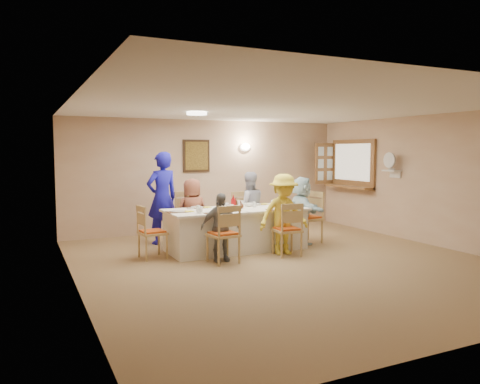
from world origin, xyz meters
name	(u,v)px	position (x,y,z in m)	size (l,w,h in m)	color
ground	(288,263)	(0.00, 0.00, 0.00)	(7.00, 7.00, 0.00)	olive
room_walls	(289,169)	(0.00, 0.00, 1.51)	(7.00, 7.00, 7.00)	tan
wall_picture	(196,156)	(-0.30, 3.46, 1.70)	(0.62, 0.05, 0.72)	black
wall_sconce	(245,147)	(0.90, 3.44, 1.90)	(0.26, 0.09, 0.18)	white
ceiling_light	(197,113)	(-1.00, 1.50, 2.47)	(0.36, 0.36, 0.05)	white
serving_hatch	(353,164)	(3.21, 2.40, 1.50)	(0.06, 1.50, 1.15)	brown
hatch_sill	(348,187)	(3.09, 2.40, 0.97)	(0.30, 1.50, 0.05)	brown
shutter_door	(325,164)	(2.95, 3.16, 1.50)	(0.55, 0.04, 1.00)	brown
fan_shelf	(392,171)	(3.13, 1.05, 1.40)	(0.22, 0.36, 0.03)	white
desk_fan	(391,163)	(3.10, 1.05, 1.55)	(0.30, 0.30, 0.28)	#A5A5A8
dining_table	(236,229)	(-0.34, 1.28, 0.38)	(2.57, 1.09, 0.76)	white
chair_back_left	(190,218)	(-0.94, 2.08, 0.52)	(0.50, 0.50, 1.04)	tan
chair_back_right	(246,216)	(0.26, 2.08, 0.49)	(0.47, 0.47, 0.99)	tan
chair_front_left	(223,233)	(-0.94, 0.48, 0.48)	(0.46, 0.46, 0.96)	tan
chair_front_right	(287,229)	(0.26, 0.48, 0.47)	(0.45, 0.45, 0.93)	tan
chair_left_end	(153,232)	(-1.89, 1.28, 0.45)	(0.43, 0.43, 0.91)	tan
chair_right_end	(307,217)	(1.21, 1.28, 0.51)	(0.49, 0.49, 1.02)	tan
diner_back_left	(192,212)	(-0.94, 1.96, 0.65)	(0.65, 0.44, 1.29)	brown
diner_back_right	(249,207)	(0.26, 1.96, 0.70)	(0.76, 0.64, 1.39)	#A3A3B6
diner_front_left	(220,227)	(-0.94, 0.60, 0.56)	(0.68, 0.32, 1.13)	gray
diner_front_right	(284,214)	(0.26, 0.60, 0.70)	(0.95, 0.59, 1.41)	yellow
diner_right_end	(302,210)	(1.08, 1.28, 0.66)	(0.57, 1.26, 1.31)	silver
caregiver	(162,198)	(-1.39, 2.43, 0.90)	(0.74, 0.57, 1.79)	#1916AC
placemat_fl	(214,213)	(-0.94, 0.86, 0.76)	(0.33, 0.25, 0.01)	#472B19
plate_fl	(214,213)	(-0.94, 0.86, 0.77)	(0.24, 0.24, 0.02)	white
napkin_fl	(225,212)	(-0.76, 0.81, 0.77)	(0.13, 0.13, 0.01)	yellow
placemat_fr	(276,209)	(0.26, 0.86, 0.76)	(0.33, 0.25, 0.01)	#472B19
plate_fr	(276,209)	(0.26, 0.86, 0.77)	(0.25, 0.25, 0.02)	white
napkin_fr	(286,209)	(0.44, 0.81, 0.77)	(0.15, 0.15, 0.01)	yellow
placemat_bl	(197,208)	(-0.94, 1.70, 0.76)	(0.34, 0.25, 0.01)	#472B19
plate_bl	(197,207)	(-0.94, 1.70, 0.77)	(0.23, 0.23, 0.01)	white
napkin_bl	(207,207)	(-0.76, 1.65, 0.77)	(0.14, 0.14, 0.01)	yellow
placemat_br	(255,205)	(0.26, 1.70, 0.76)	(0.36, 0.27, 0.01)	#472B19
plate_br	(255,204)	(0.26, 1.70, 0.77)	(0.24, 0.24, 0.02)	white
napkin_br	(264,204)	(0.44, 1.65, 0.77)	(0.15, 0.15, 0.01)	yellow
placemat_le	(178,212)	(-1.44, 1.28, 0.76)	(0.37, 0.28, 0.01)	#472B19
plate_le	(178,211)	(-1.44, 1.28, 0.77)	(0.24, 0.24, 0.02)	white
napkin_le	(189,211)	(-1.26, 1.23, 0.77)	(0.15, 0.15, 0.01)	yellow
placemat_re	(289,205)	(0.78, 1.28, 0.76)	(0.36, 0.27, 0.01)	#472B19
plate_re	(289,205)	(0.78, 1.28, 0.77)	(0.23, 0.23, 0.01)	white
napkin_re	(298,205)	(0.96, 1.23, 0.77)	(0.13, 0.13, 0.01)	yellow
teacup_a	(199,211)	(-1.16, 0.99, 0.80)	(0.14, 0.14, 0.09)	white
teacup_b	(243,203)	(0.05, 1.80, 0.80)	(0.11, 0.11, 0.08)	white
bowl_a	(229,209)	(-0.57, 1.05, 0.79)	(0.24, 0.24, 0.06)	white
bowl_b	(249,205)	(0.03, 1.51, 0.79)	(0.23, 0.23, 0.06)	white
condiment_ketchup	(233,202)	(-0.40, 1.27, 0.89)	(0.13, 0.13, 0.25)	#AA0E10
condiment_brown	(235,203)	(-0.32, 1.34, 0.86)	(0.11, 0.11, 0.20)	#522916
condiment_malt	(241,205)	(-0.25, 1.25, 0.83)	(0.13, 0.13, 0.14)	#522916
drinking_glass	(227,206)	(-0.49, 1.33, 0.82)	(0.07, 0.07, 0.11)	silver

